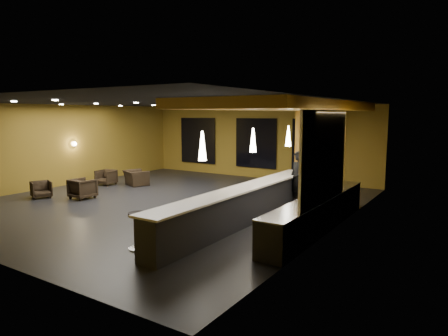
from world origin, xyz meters
The scene contains 35 objects.
floor centered at (0.00, 0.00, -0.05)m, with size 12.00×13.00×0.10m, color black.
ceiling centered at (0.00, 0.00, 3.55)m, with size 12.00×13.00×0.10m, color black.
wall_back centered at (0.00, 6.55, 1.75)m, with size 12.00×0.10×3.50m, color olive.
wall_left centered at (-6.05, 0.00, 1.75)m, with size 0.10×13.00×3.50m, color olive.
wall_right centered at (6.05, 0.00, 1.75)m, with size 0.10×13.00×3.50m, color olive.
wood_soffit centered at (4.00, 1.00, 3.36)m, with size 3.60×8.00×0.28m, color #B98A36.
window_left centered at (-3.50, 6.44, 1.70)m, with size 2.20×0.06×2.40m, color black.
window_center centered at (0.00, 6.44, 1.70)m, with size 2.20×0.06×2.40m, color black.
window_right centered at (3.00, 6.44, 1.70)m, with size 2.20×0.06×2.40m, color black.
tile_backsplash centered at (5.96, -1.00, 2.00)m, with size 0.06×3.20×2.40m, color white.
bar_counter centered at (3.65, -1.00, 0.50)m, with size 0.60×8.00×1.00m, color black.
bar_top centered at (3.65, -1.00, 1.02)m, with size 0.78×8.10×0.05m, color silver.
prep_counter centered at (5.65, -0.50, 0.43)m, with size 0.70×6.00×0.86m, color black.
prep_top centered at (5.65, -0.50, 0.89)m, with size 0.72×6.00×0.03m, color silver.
wall_shelf_lower centered at (5.82, -1.20, 1.60)m, with size 0.30×1.50×0.03m, color silver.
wall_shelf_upper centered at (5.82, -1.20, 2.05)m, with size 0.30×1.50×0.03m, color silver.
column centered at (3.65, 3.60, 1.75)m, with size 0.60×0.60×3.50m, color #8D611F.
wall_sconce centered at (-5.88, 0.50, 1.80)m, with size 0.22×0.22×0.22m, color #FFE5B2.
pendant_0 centered at (3.65, -3.00, 2.35)m, with size 0.20×0.20×0.70m, color white.
pendant_1 centered at (3.65, -0.50, 2.35)m, with size 0.20×0.20×0.70m, color white.
pendant_2 centered at (3.65, 2.00, 2.35)m, with size 0.20×0.20×0.70m, color white.
staff_a centered at (4.15, 1.73, 0.94)m, with size 0.69×0.45×1.89m, color black.
staff_b centered at (4.70, 2.39, 0.94)m, with size 0.91×0.71×1.88m, color black.
staff_c centered at (5.25, 1.72, 0.84)m, with size 0.82×0.53×1.68m, color black.
armchair_a centered at (-4.44, -2.09, 0.31)m, with size 0.67×0.69×0.63m, color black.
armchair_b centered at (-3.04, -1.33, 0.37)m, with size 0.79×0.82×0.74m, color black.
armchair_c centered at (-4.57, 1.09, 0.33)m, with size 0.72×0.74×0.67m, color black.
armchair_d centered at (-3.40, 1.74, 0.33)m, with size 1.01×0.88×0.65m, color black.
bar_stool_0 centered at (2.72, -4.27, 0.55)m, with size 0.44×0.44×0.87m.
bar_stool_1 centered at (2.79, -3.39, 0.53)m, with size 0.42×0.42×0.83m.
bar_stool_2 centered at (2.83, -2.28, 0.51)m, with size 0.41×0.41×0.80m.
bar_stool_3 centered at (2.85, -1.03, 0.52)m, with size 0.41×0.41×0.82m.
bar_stool_4 centered at (2.99, -0.01, 0.51)m, with size 0.40×0.40×0.79m.
bar_stool_5 centered at (2.96, 1.32, 0.49)m, with size 0.39×0.39×0.76m.
bar_stool_6 centered at (2.78, 2.35, 0.51)m, with size 0.41×0.41×0.80m.
Camera 1 is at (9.22, -10.66, 3.10)m, focal length 32.00 mm.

